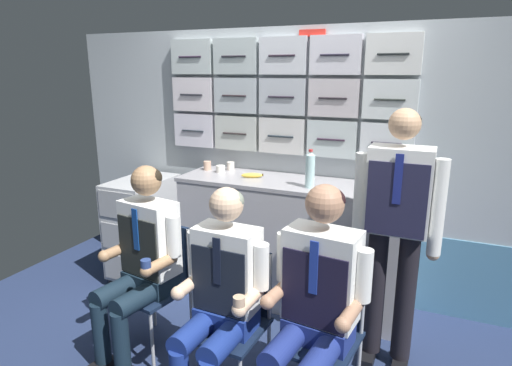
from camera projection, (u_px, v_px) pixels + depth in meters
name	position (u px, v px, depth m)	size (l,w,h in m)	color
galley_bulkhead	(294.00, 158.00, 3.54)	(4.20, 0.14, 2.15)	#A7AFB5
galley_counter	(290.00, 242.00, 3.42)	(1.77, 0.53, 1.00)	#AAA7AC
service_trolley	(143.00, 225.00, 3.83)	(0.40, 0.65, 0.90)	black
folding_chair_left	(161.00, 273.00, 2.89)	(0.46, 0.46, 0.83)	#A8AAAF
crew_member_left	(141.00, 256.00, 2.71)	(0.51, 0.65, 1.25)	black
folding_chair_right	(235.00, 306.00, 2.48)	(0.42, 0.42, 0.83)	#A8AAAF
crew_member_right	(220.00, 292.00, 2.30)	(0.49, 0.61, 1.23)	black
folding_chair_near_trolley	(325.00, 318.00, 2.36)	(0.44, 0.45, 0.83)	#A8AAAF
crew_member_near_trolley	(315.00, 298.00, 2.18)	(0.52, 0.66, 1.28)	black
crew_member_standing	(396.00, 222.00, 2.55)	(0.52, 0.26, 1.62)	black
water_bottle_tall	(394.00, 178.00, 2.83)	(0.08, 0.08, 0.29)	silver
water_bottle_short	(399.00, 168.00, 3.08)	(0.08, 0.08, 0.31)	#469A5B
water_bottle_clear	(310.00, 170.00, 3.09)	(0.07, 0.07, 0.28)	silver
paper_cup_tan	(221.00, 169.00, 3.57)	(0.08, 0.08, 0.06)	white
coffee_cup_white	(207.00, 165.00, 3.66)	(0.06, 0.06, 0.07)	tan
coffee_cup_spare	(231.00, 166.00, 3.66)	(0.06, 0.06, 0.07)	silver
paper_cup_blue	(377.00, 188.00, 2.93)	(0.07, 0.07, 0.08)	tan
snack_banana	(252.00, 175.00, 3.40)	(0.17, 0.10, 0.04)	yellow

